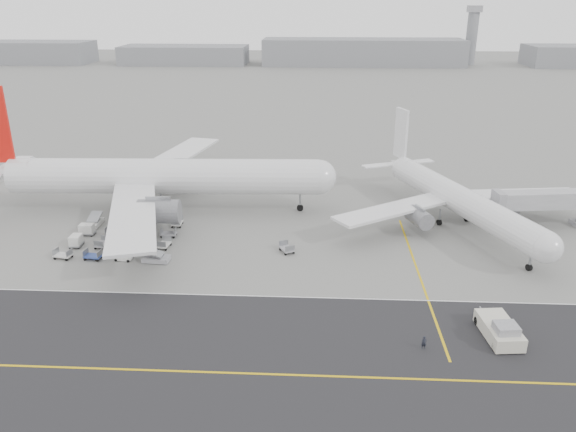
# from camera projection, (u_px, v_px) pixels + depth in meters

# --- Properties ---
(ground) EXTENTS (700.00, 700.00, 0.00)m
(ground) POSITION_uv_depth(u_px,v_px,m) (196.00, 286.00, 74.05)
(ground) COLOR gray
(ground) RESTS_ON ground
(taxiway) EXTENTS (220.00, 59.00, 0.03)m
(taxiway) POSITION_uv_depth(u_px,v_px,m) (208.00, 372.00, 57.08)
(taxiway) COLOR #272729
(taxiway) RESTS_ON ground
(horizon_buildings) EXTENTS (520.00, 28.00, 28.00)m
(horizon_buildings) POSITION_uv_depth(u_px,v_px,m) (344.00, 65.00, 314.33)
(horizon_buildings) COLOR gray
(horizon_buildings) RESTS_ON ground
(control_tower) EXTENTS (7.00, 7.00, 31.25)m
(control_tower) POSITION_uv_depth(u_px,v_px,m) (472.00, 34.00, 309.62)
(control_tower) COLOR gray
(control_tower) RESTS_ON ground
(airliner_a) EXTENTS (63.57, 62.79, 21.91)m
(airliner_a) POSITION_uv_depth(u_px,v_px,m) (156.00, 176.00, 98.18)
(airliner_a) COLOR silver
(airliner_a) RESTS_ON ground
(airliner_b) EXTENTS (42.97, 43.79, 15.85)m
(airliner_b) POSITION_uv_depth(u_px,v_px,m) (456.00, 198.00, 92.88)
(airliner_b) COLOR silver
(airliner_b) RESTS_ON ground
(pushback_tug) EXTENTS (4.01, 9.19, 2.60)m
(pushback_tug) POSITION_uv_depth(u_px,v_px,m) (500.00, 330.00, 62.43)
(pushback_tug) COLOR beige
(pushback_tug) RESTS_ON ground
(jet_bridge) EXTENTS (17.04, 5.32, 6.36)m
(jet_bridge) POSITION_uv_depth(u_px,v_px,m) (544.00, 202.00, 91.59)
(jet_bridge) COLOR gray
(jet_bridge) RESTS_ON ground
(gse_cluster) EXTENTS (22.78, 22.08, 1.90)m
(gse_cluster) POSITION_uv_depth(u_px,v_px,m) (124.00, 242.00, 87.55)
(gse_cluster) COLOR #9F9EA4
(gse_cluster) RESTS_ON ground
(stray_dolly) EXTENTS (2.52, 2.91, 1.53)m
(stray_dolly) POSITION_uv_depth(u_px,v_px,m) (287.00, 252.00, 83.96)
(stray_dolly) COLOR silver
(stray_dolly) RESTS_ON ground
(ground_crew_a) EXTENTS (0.59, 0.41, 1.56)m
(ground_crew_a) POSITION_uv_depth(u_px,v_px,m) (424.00, 343.00, 60.60)
(ground_crew_a) COLOR black
(ground_crew_a) RESTS_ON ground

